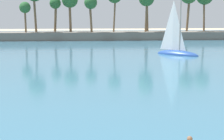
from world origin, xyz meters
TOP-DOWN VIEW (x-y plane):
  - sea at (0.00, 63.45)m, footprint 220.00×108.27m
  - palm_headland at (0.26, 77.63)m, footprint 98.73×6.71m
  - sailboat_toward_headland at (11.85, 48.48)m, footprint 6.16×6.15m

SIDE VIEW (x-z plane):
  - sea at x=0.00m, z-range 0.00..0.06m
  - sailboat_toward_headland at x=11.85m, z-range -3.92..5.79m
  - palm_headland at x=0.26m, z-range -2.65..10.53m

